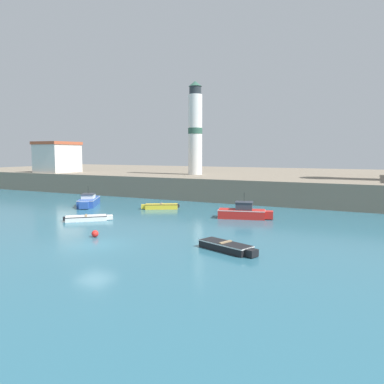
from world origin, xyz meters
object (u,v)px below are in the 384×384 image
mooring_buoy (95,234)px  motorboat_red_1 (244,212)px  dinghy_black_3 (227,246)px  harbor_shed_near_wharf (57,157)px  dinghy_white_4 (88,218)px  motorboat_blue_2 (89,201)px  dinghy_yellow_0 (161,206)px  lighthouse (195,130)px

mooring_buoy → motorboat_red_1: bearing=59.7°
motorboat_red_1 → dinghy_black_3: size_ratio=1.24×
motorboat_red_1 → harbor_shed_near_wharf: harbor_shed_near_wharf is taller
dinghy_white_4 → motorboat_blue_2: bearing=131.3°
mooring_buoy → harbor_shed_near_wharf: size_ratio=0.08×
mooring_buoy → motorboat_blue_2: bearing=133.4°
motorboat_red_1 → mooring_buoy: 14.83m
dinghy_yellow_0 → harbor_shed_near_wharf: size_ratio=0.61×
dinghy_black_3 → lighthouse: 35.53m
motorboat_blue_2 → motorboat_red_1: bearing=0.1°
dinghy_black_3 → dinghy_white_4: (-15.73, 4.36, -0.03)m
motorboat_red_1 → lighthouse: size_ratio=0.38×
motorboat_blue_2 → dinghy_black_3: 25.50m
dinghy_black_3 → mooring_buoy: 10.43m
motorboat_red_1 → dinghy_white_4: 14.94m
dinghy_yellow_0 → dinghy_black_3: (13.31, -13.65, -0.03)m
lighthouse → dinghy_white_4: bearing=-87.6°
motorboat_blue_2 → dinghy_black_3: motorboat_blue_2 is taller
harbor_shed_near_wharf → motorboat_red_1: bearing=-18.9°
dinghy_white_4 → mooring_buoy: (5.32, -5.09, 0.01)m
dinghy_white_4 → mooring_buoy: 7.37m
motorboat_red_1 → dinghy_black_3: bearing=-76.3°
dinghy_yellow_0 → motorboat_red_1: (10.38, -1.58, 0.27)m
motorboat_blue_2 → mooring_buoy: bearing=-46.6°
motorboat_red_1 → motorboat_blue_2: size_ratio=0.92×
lighthouse → harbor_shed_near_wharf: bearing=-168.7°
lighthouse → harbor_shed_near_wharf: lighthouse is taller
dinghy_yellow_0 → dinghy_black_3: size_ratio=0.90×
dinghy_black_3 → harbor_shed_near_wharf: bearing=148.5°
mooring_buoy → dinghy_yellow_0: bearing=101.4°
dinghy_black_3 → harbor_shed_near_wharf: size_ratio=0.67×
dinghy_yellow_0 → mooring_buoy: bearing=-78.6°
motorboat_red_1 → dinghy_white_4: size_ratio=1.38×
dinghy_black_3 → lighthouse: (-16.82, 29.78, 9.60)m
mooring_buoy → lighthouse: bearing=101.9°
lighthouse → harbor_shed_near_wharf: size_ratio=2.17×
motorboat_red_1 → motorboat_blue_2: (-19.54, -0.02, -0.02)m
motorboat_blue_2 → dinghy_white_4: size_ratio=1.50×
motorboat_red_1 → motorboat_blue_2: motorboat_red_1 is taller
motorboat_red_1 → motorboat_blue_2: bearing=-179.9°
dinghy_white_4 → lighthouse: size_ratio=0.28×
dinghy_yellow_0 → motorboat_blue_2: bearing=-170.1°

